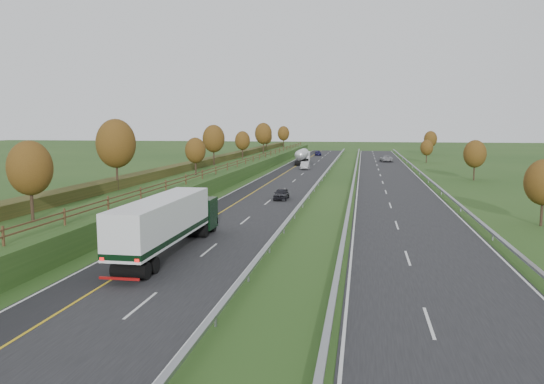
{
  "coord_description": "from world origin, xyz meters",
  "views": [
    {
      "loc": [
        12.09,
        -25.21,
        9.07
      ],
      "look_at": [
        3.01,
        27.71,
        2.2
      ],
      "focal_mm": 35.0,
      "sensor_mm": 36.0,
      "label": 1
    }
  ],
  "objects": [
    {
      "name": "ground",
      "position": [
        8.0,
        55.0,
        0.0
      ],
      "size": [
        400.0,
        400.0,
        0.0
      ],
      "primitive_type": "plane",
      "color": "#264619",
      "rests_on": "ground"
    },
    {
      "name": "near_carriageway",
      "position": [
        0.0,
        60.0,
        0.02
      ],
      "size": [
        10.5,
        200.0,
        0.04
      ],
      "primitive_type": "cube",
      "color": "black",
      "rests_on": "ground"
    },
    {
      "name": "far_carriageway",
      "position": [
        16.5,
        60.0,
        0.02
      ],
      "size": [
        10.5,
        200.0,
        0.04
      ],
      "primitive_type": "cube",
      "color": "black",
      "rests_on": "ground"
    },
    {
      "name": "hard_shoulder",
      "position": [
        -3.75,
        60.0,
        0.02
      ],
      "size": [
        3.0,
        200.0,
        0.04
      ],
      "primitive_type": "cube",
      "color": "black",
      "rests_on": "ground"
    },
    {
      "name": "lane_markings",
      "position": [
        6.4,
        59.88,
        0.05
      ],
      "size": [
        26.75,
        200.0,
        0.01
      ],
      "color": "silver",
      "rests_on": "near_carriageway"
    },
    {
      "name": "embankment_left",
      "position": [
        -13.0,
        60.0,
        1.0
      ],
      "size": [
        12.0,
        200.0,
        2.0
      ],
      "primitive_type": "cube",
      "color": "#264619",
      "rests_on": "ground"
    },
    {
      "name": "hedge_left",
      "position": [
        -15.0,
        60.0,
        2.55
      ],
      "size": [
        2.2,
        180.0,
        1.1
      ],
      "primitive_type": "cube",
      "color": "#2D3315",
      "rests_on": "embankment_left"
    },
    {
      "name": "fence_left",
      "position": [
        -8.5,
        59.59,
        2.73
      ],
      "size": [
        0.12,
        189.06,
        1.2
      ],
      "color": "#422B19",
      "rests_on": "embankment_left"
    },
    {
      "name": "median_barrier_near",
      "position": [
        5.7,
        60.0,
        0.61
      ],
      "size": [
        0.32,
        200.0,
        0.71
      ],
      "color": "gray",
      "rests_on": "ground"
    },
    {
      "name": "median_barrier_far",
      "position": [
        10.8,
        60.0,
        0.61
      ],
      "size": [
        0.32,
        200.0,
        0.71
      ],
      "color": "gray",
      "rests_on": "ground"
    },
    {
      "name": "outer_barrier_far",
      "position": [
        22.3,
        60.0,
        0.62
      ],
      "size": [
        0.32,
        200.0,
        0.71
      ],
      "color": "gray",
      "rests_on": "ground"
    },
    {
      "name": "trees_left",
      "position": [
        -12.64,
        56.63,
        6.37
      ],
      "size": [
        6.64,
        164.3,
        7.66
      ],
      "color": "#2D2116",
      "rests_on": "embankment_left"
    },
    {
      "name": "trees_far",
      "position": [
        29.8,
        89.21,
        4.25
      ],
      "size": [
        8.45,
        118.6,
        7.12
      ],
      "color": "#2D2116",
      "rests_on": "ground"
    },
    {
      "name": "box_lorry",
      "position": [
        -1.22,
        9.44,
        2.33
      ],
      "size": [
        2.58,
        16.28,
        4.06
      ],
      "color": "black",
      "rests_on": "near_carriageway"
    },
    {
      "name": "road_tanker",
      "position": [
        -1.51,
        95.34,
        1.86
      ],
      "size": [
        2.4,
        11.22,
        3.46
      ],
      "color": "silver",
      "rests_on": "near_carriageway"
    },
    {
      "name": "car_dark_near",
      "position": [
        2.46,
        37.68,
        0.72
      ],
      "size": [
        1.65,
        4.02,
        1.36
      ],
      "primitive_type": "imported",
      "rotation": [
        0.0,
        0.0,
        0.01
      ],
      "color": "black",
      "rests_on": "near_carriageway"
    },
    {
      "name": "car_silver_mid",
      "position": [
        0.6,
        81.28,
        0.81
      ],
      "size": [
        1.73,
        4.71,
        1.54
      ],
      "primitive_type": "imported",
      "rotation": [
        0.0,
        0.0,
        0.02
      ],
      "color": "#AEADB2",
      "rests_on": "near_carriageway"
    },
    {
      "name": "car_small_far",
      "position": [
        -0.86,
        129.69,
        0.7
      ],
      "size": [
        2.41,
        4.76,
        1.33
      ],
      "primitive_type": "imported",
      "rotation": [
        0.0,
        0.0,
        0.13
      ],
      "color": "#171543",
      "rests_on": "near_carriageway"
    },
    {
      "name": "car_oncoming",
      "position": [
        17.69,
        106.23,
        0.8
      ],
      "size": [
        3.22,
        5.78,
        1.53
      ],
      "primitive_type": "imported",
      "rotation": [
        0.0,
        0.0,
        3.27
      ],
      "color": "#A8A7AC",
      "rests_on": "far_carriageway"
    }
  ]
}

